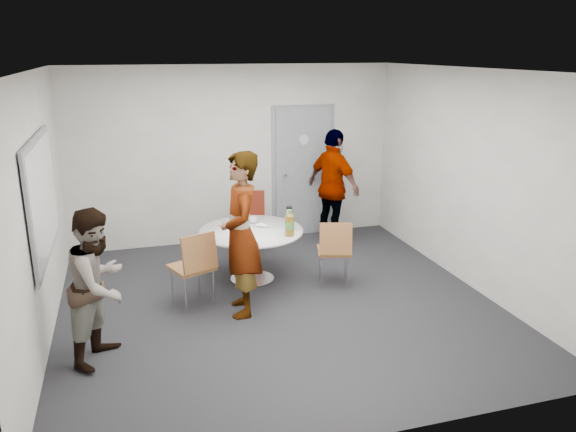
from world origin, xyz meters
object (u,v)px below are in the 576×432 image
object	(u,v)px
person_main	(241,235)
chair_near_right	(335,247)
table	(254,236)
chair_far	(251,214)
person_left	(99,285)
chair_near_left	(195,262)
person_right	(333,187)
whiteboard	(43,197)
door	(303,172)

from	to	relation	value
person_main	chair_near_right	bearing A→B (deg)	111.30
table	chair_near_right	distance (m)	1.04
chair_far	person_left	distance (m)	3.35
table	person_main	world-z (taller)	person_main
chair_near_right	chair_far	bearing A→B (deg)	129.36
chair_near_left	person_right	xyz separation A→B (m)	(2.36, 1.76, 0.31)
chair_near_left	person_left	size ratio (longest dim) A/B	0.61
table	chair_near_left	world-z (taller)	table
whiteboard	table	xyz separation A→B (m)	(2.36, 0.59, -0.85)
door	person_left	world-z (taller)	door
whiteboard	door	bearing A→B (deg)	32.66
whiteboard	person_right	size ratio (longest dim) A/B	1.08
chair_near_right	person_right	distance (m)	1.78
chair_near_right	chair_far	distance (m)	1.80
chair_near_left	person_main	bearing A→B (deg)	-47.64
person_left	chair_near_left	bearing A→B (deg)	-21.53
chair_far	person_right	xyz separation A→B (m)	(1.30, -0.02, 0.34)
door	chair_far	world-z (taller)	door
whiteboard	person_main	distance (m)	2.10
chair_near_right	person_main	size ratio (longest dim) A/B	0.47
person_right	table	bearing A→B (deg)	104.06
chair_far	chair_near_right	bearing A→B (deg)	127.33
chair_near_right	person_right	bearing A→B (deg)	86.50
table	chair_far	world-z (taller)	table
door	chair_near_right	xyz separation A→B (m)	(-0.28, -2.18, -0.49)
chair_near_left	person_main	world-z (taller)	person_main
door	whiteboard	size ratio (longest dim) A/B	1.12
table	person_right	world-z (taller)	person_right
person_left	person_right	world-z (taller)	person_right
whiteboard	person_right	bearing A→B (deg)	24.25
table	person_main	xyz separation A→B (m)	(-0.35, -0.86, 0.33)
whiteboard	chair_near_right	size ratio (longest dim) A/B	2.17
door	chair_near_right	size ratio (longest dim) A/B	2.42
chair_near_left	chair_near_right	bearing A→B (deg)	-16.82
person_main	person_right	xyz separation A→B (m)	(1.87, 2.01, -0.05)
chair_near_left	person_main	distance (m)	0.66
person_main	table	bearing A→B (deg)	162.97
chair_near_right	chair_far	size ratio (longest dim) A/B	0.98
door	chair_near_left	world-z (taller)	door
table	chair_near_left	distance (m)	1.04
chair_far	person_main	bearing A→B (deg)	88.84
person_left	person_right	distance (m)	4.26
person_left	whiteboard	bearing A→B (deg)	59.90
person_main	chair_near_left	bearing A→B (deg)	-111.92
chair_near_right	person_main	distance (m)	1.38
person_right	door	bearing A→B (deg)	8.15
whiteboard	person_main	xyz separation A→B (m)	(2.02, -0.26, -0.52)
door	chair_near_left	xyz separation A→B (m)	(-2.04, -2.30, -0.46)
door	chair_near_left	distance (m)	3.10
chair_near_left	chair_far	distance (m)	2.07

